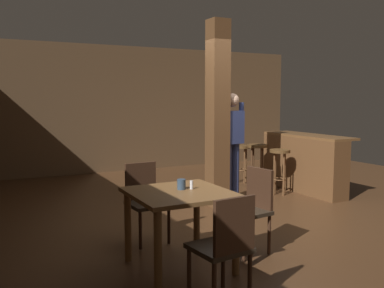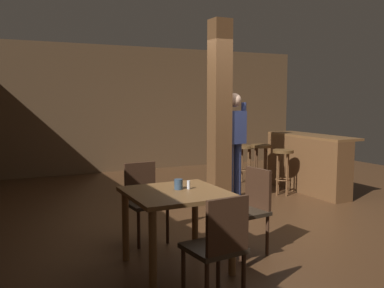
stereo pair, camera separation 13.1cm
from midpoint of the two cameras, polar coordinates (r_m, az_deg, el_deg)
name	(u,v)px [view 1 (the left image)]	position (r m, az deg, el deg)	size (l,w,h in m)	color
ground_plane	(254,216)	(6.13, 7.64, -9.49)	(10.80, 10.80, 0.00)	#422816
wall_back	(141,109)	(9.93, -7.26, 4.68)	(8.00, 0.10, 2.80)	brown
pillar	(218,115)	(6.44, 2.85, 3.95)	(0.28, 0.28, 2.80)	brown
dining_table	(180,204)	(4.16, -2.57, -8.06)	(0.93, 0.93, 0.75)	brown
chair_east	(251,206)	(4.63, 7.10, -8.15)	(0.47, 0.47, 0.89)	#2D2319
chair_south	(225,244)	(3.46, 3.31, -13.13)	(0.46, 0.46, 0.89)	#2D2319
chair_north	(145,198)	(4.98, -7.04, -7.13)	(0.45, 0.45, 0.89)	#2D2319
napkin_cup	(181,184)	(4.21, -2.32, -5.39)	(0.08, 0.08, 0.10)	#33475B
salt_shaker	(192,185)	(4.22, -0.96, -5.47)	(0.03, 0.03, 0.09)	silver
standing_person	(232,140)	(6.60, 4.76, 0.53)	(0.47, 0.25, 1.72)	navy
bar_counter	(303,163)	(7.78, 14.13, -2.41)	(0.56, 1.81, 1.01)	brown
bar_stool_near	(280,161)	(7.43, 11.12, -2.22)	(0.35, 0.35, 0.77)	#4C3319
bar_stool_mid	(257,155)	(7.90, 8.23, -1.47)	(0.37, 0.37, 0.80)	#4C3319
bar_stool_far	(241,155)	(8.38, 6.16, -1.44)	(0.34, 0.34, 0.73)	#4C3319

